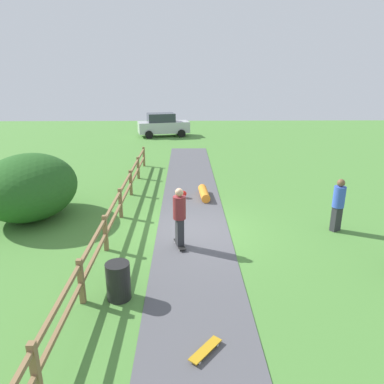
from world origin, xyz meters
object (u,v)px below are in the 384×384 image
(skater_fallen, at_px, (202,193))
(skateboard_loose, at_px, (205,350))
(bush_large, at_px, (29,187))
(parked_car_silver, at_px, (163,125))
(trash_bin, at_px, (118,281))
(bystander_blue, at_px, (338,203))
(skater_riding, at_px, (179,215))

(skater_fallen, distance_m, skateboard_loose, 8.90)
(bush_large, distance_m, skater_fallen, 6.67)
(parked_car_silver, bearing_deg, trash_bin, -89.22)
(skateboard_loose, distance_m, parked_car_silver, 24.96)
(trash_bin, bearing_deg, parked_car_silver, 90.78)
(parked_car_silver, bearing_deg, skateboard_loose, -84.87)
(bystander_blue, bearing_deg, trash_bin, -150.63)
(skater_fallen, relative_size, skateboard_loose, 2.03)
(trash_bin, bearing_deg, skater_fallen, 72.33)
(skateboard_loose, xyz_separation_m, bystander_blue, (4.63, 5.48, 0.90))
(bush_large, distance_m, trash_bin, 6.52)
(bystander_blue, bearing_deg, bush_large, 172.45)
(bush_large, relative_size, parked_car_silver, 0.87)
(skater_riding, height_order, bystander_blue, skater_riding)
(skateboard_loose, bearing_deg, skater_fallen, 87.76)
(skateboard_loose, relative_size, parked_car_silver, 0.17)
(skater_riding, height_order, skateboard_loose, skater_riding)
(skateboard_loose, distance_m, bystander_blue, 7.23)
(bush_large, relative_size, trash_bin, 4.32)
(trash_bin, relative_size, skater_riding, 0.49)
(parked_car_silver, bearing_deg, bystander_blue, -70.49)
(trash_bin, xyz_separation_m, skateboard_loose, (1.91, -1.80, -0.36))
(skater_riding, distance_m, bystander_blue, 5.29)
(trash_bin, xyz_separation_m, parked_car_silver, (-0.32, 23.05, 0.51))
(bush_large, relative_size, skater_riding, 2.11)
(skater_fallen, distance_m, parked_car_silver, 16.17)
(bush_large, xyz_separation_m, skater_riding, (5.39, -2.51, -0.11))
(parked_car_silver, bearing_deg, bush_large, -101.65)
(trash_bin, bearing_deg, bystander_blue, 29.37)
(trash_bin, distance_m, parked_car_silver, 23.06)
(skater_riding, distance_m, skater_fallen, 4.69)
(skater_riding, bearing_deg, trash_bin, -118.09)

